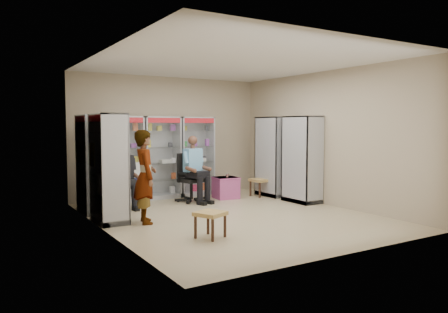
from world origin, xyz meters
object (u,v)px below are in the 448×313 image
cabinet_left_far (93,164)px  seated_shopkeeper (192,171)px  cabinet_right_far (273,157)px  office_chair (191,178)px  wooden_chair (123,186)px  cabinet_back_right (195,156)px  cabinet_left_near (109,168)px  cabinet_back_left (123,159)px  cabinet_back_mid (161,158)px  standing_man (145,177)px  pink_trunk (226,188)px  woven_stool_a (260,188)px  woven_stool_b (210,225)px  cabinet_right_near (302,159)px

cabinet_left_far → seated_shopkeeper: size_ratio=1.38×
cabinet_right_far → office_chair: cabinet_right_far is taller
wooden_chair → cabinet_back_right: bearing=18.8°
cabinet_left_far → office_chair: cabinet_left_far is taller
cabinet_left_far → wooden_chair: 0.89m
seated_shopkeeper → cabinet_right_far: bearing=-19.5°
cabinet_left_near → wooden_chair: cabinet_left_near is taller
cabinet_back_left → cabinet_back_mid: size_ratio=1.00×
cabinet_left_near → office_chair: (2.28, 1.18, -0.43)m
cabinet_right_far → seated_shopkeeper: bearing=84.0°
cabinet_left_near → standing_man: 0.69m
cabinet_back_mid → pink_trunk: 1.76m
cabinet_left_far → office_chair: (2.28, 0.08, -0.43)m
seated_shopkeeper → cabinet_back_right: bearing=45.3°
cabinet_right_far → woven_stool_a: (-0.33, 0.08, -0.78)m
pink_trunk → cabinet_left_far: bearing=-178.7°
wooden_chair → woven_stool_b: (0.36, -3.24, -0.26)m
wooden_chair → woven_stool_b: wooden_chair is taller
cabinet_left_near → woven_stool_b: bearing=28.2°
office_chair → woven_stool_a: office_chair is taller
cabinet_left_near → cabinet_right_near: bearing=87.4°
seated_shopkeeper → standing_man: bearing=-152.2°
cabinet_back_right → cabinet_right_far: 1.98m
cabinet_right_near → cabinet_left_far: (-4.46, 1.30, 0.00)m
cabinet_back_mid → cabinet_right_far: bearing=-23.7°
cabinet_right_far → standing_man: bearing=108.4°
cabinet_back_mid → cabinet_right_near: 3.41m
cabinet_back_right → standing_man: (-2.28, -2.43, -0.15)m
cabinet_right_far → woven_stool_a: 0.85m
cabinet_right_far → cabinet_left_near: bearing=101.4°
cabinet_back_right → standing_man: cabinet_back_right is taller
cabinet_back_right → cabinet_right_far: same height
cabinet_back_right → cabinet_right_far: bearing=-34.7°
cabinet_back_left → woven_stool_b: cabinet_back_left is taller
cabinet_left_far → woven_stool_a: cabinet_left_far is taller
cabinet_left_near → woven_stool_b: 2.34m
cabinet_right_near → woven_stool_a: 1.45m
cabinet_left_far → seated_shopkeeper: (2.28, 0.03, -0.28)m
cabinet_left_far → woven_stool_a: (4.13, -0.12, -0.78)m
cabinet_right_far → woven_stool_b: bearing=129.7°
cabinet_left_far → woven_stool_a: 4.20m
cabinet_back_left → woven_stool_b: (0.11, -3.97, -0.79)m
cabinet_back_mid → cabinet_right_near: size_ratio=1.00×
office_chair → standing_man: (-1.74, -1.58, 0.28)m
cabinet_left_far → cabinet_left_near: size_ratio=1.00×
woven_stool_b → standing_man: standing_man is taller
pink_trunk → wooden_chair: bearing=177.1°
cabinet_back_right → pink_trunk: (0.40, -0.86, -0.74)m
office_chair → wooden_chair: bearing=162.1°
seated_shopkeeper → pink_trunk: bearing=-10.9°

